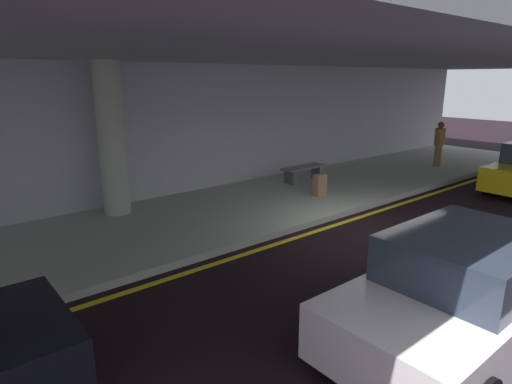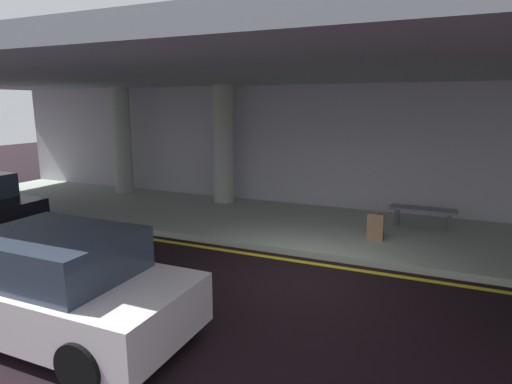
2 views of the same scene
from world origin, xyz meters
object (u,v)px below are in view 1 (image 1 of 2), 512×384
(traveler_with_luggage, at_px, (439,141))
(car_white, at_px, (462,292))
(support_column_left_mid, at_px, (112,140))
(bench_metal, at_px, (303,170))
(suitcase_upright_primary, at_px, (320,185))

(traveler_with_luggage, bearing_deg, car_white, -165.81)
(support_column_left_mid, distance_m, bench_metal, 6.20)
(support_column_left_mid, bearing_deg, traveler_with_luggage, -10.27)
(car_white, relative_size, suitcase_upright_primary, 4.56)
(suitcase_upright_primary, bearing_deg, support_column_left_mid, 132.68)
(support_column_left_mid, height_order, car_white, support_column_left_mid)
(support_column_left_mid, relative_size, traveler_with_luggage, 2.17)
(bench_metal, bearing_deg, car_white, -121.81)
(support_column_left_mid, distance_m, car_white, 8.11)
(traveler_with_luggage, distance_m, bench_metal, 5.87)
(car_white, bearing_deg, support_column_left_mid, -78.88)
(traveler_with_luggage, bearing_deg, support_column_left_mid, 154.36)
(traveler_with_luggage, xyz_separation_m, bench_metal, (-5.63, 1.55, -0.61))
(car_white, xyz_separation_m, suitcase_upright_primary, (3.59, 5.74, -0.25))
(car_white, distance_m, suitcase_upright_primary, 6.77)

